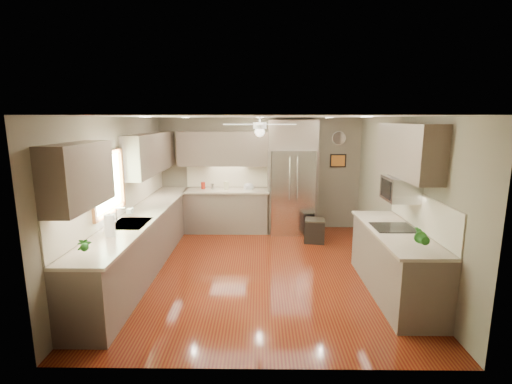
{
  "coord_description": "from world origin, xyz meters",
  "views": [
    {
      "loc": [
        0.01,
        -5.8,
        2.47
      ],
      "look_at": [
        -0.06,
        0.6,
        1.2
      ],
      "focal_mm": 26.0,
      "sensor_mm": 36.0,
      "label": 1
    }
  ],
  "objects_px": {
    "soap_bottle": "(131,211)",
    "potted_plant_left": "(83,245)",
    "microwave": "(400,189)",
    "stool": "(315,230)",
    "canister_b": "(212,186)",
    "refrigerator": "(292,179)",
    "canister_a": "(203,185)",
    "bowl": "(249,188)",
    "canister_c": "(226,185)",
    "paper_towel": "(110,226)",
    "potted_plant_right": "(421,236)"
  },
  "relations": [
    {
      "from": "soap_bottle",
      "to": "potted_plant_right",
      "type": "height_order",
      "value": "potted_plant_right"
    },
    {
      "from": "potted_plant_left",
      "to": "microwave",
      "type": "relative_size",
      "value": 0.53
    },
    {
      "from": "stool",
      "to": "potted_plant_right",
      "type": "bearing_deg",
      "value": -75.75
    },
    {
      "from": "refrigerator",
      "to": "canister_b",
      "type": "bearing_deg",
      "value": 178.97
    },
    {
      "from": "canister_c",
      "to": "potted_plant_left",
      "type": "height_order",
      "value": "potted_plant_left"
    },
    {
      "from": "microwave",
      "to": "stool",
      "type": "xyz_separation_m",
      "value": [
        -0.91,
        2.0,
        -1.24
      ]
    },
    {
      "from": "potted_plant_left",
      "to": "refrigerator",
      "type": "height_order",
      "value": "refrigerator"
    },
    {
      "from": "refrigerator",
      "to": "canister_a",
      "type": "bearing_deg",
      "value": 177.14
    },
    {
      "from": "potted_plant_right",
      "to": "stool",
      "type": "height_order",
      "value": "potted_plant_right"
    },
    {
      "from": "canister_a",
      "to": "refrigerator",
      "type": "height_order",
      "value": "refrigerator"
    },
    {
      "from": "refrigerator",
      "to": "microwave",
      "type": "height_order",
      "value": "refrigerator"
    },
    {
      "from": "bowl",
      "to": "potted_plant_right",
      "type": "bearing_deg",
      "value": -60.68
    },
    {
      "from": "bowl",
      "to": "microwave",
      "type": "relative_size",
      "value": 0.41
    },
    {
      "from": "canister_a",
      "to": "bowl",
      "type": "xyz_separation_m",
      "value": [
        1.01,
        -0.05,
        -0.05
      ]
    },
    {
      "from": "canister_b",
      "to": "potted_plant_left",
      "type": "bearing_deg",
      "value": -102.78
    },
    {
      "from": "canister_a",
      "to": "soap_bottle",
      "type": "xyz_separation_m",
      "value": [
        -0.8,
        -2.34,
        0.01
      ]
    },
    {
      "from": "stool",
      "to": "soap_bottle",
      "type": "bearing_deg",
      "value": -154.2
    },
    {
      "from": "potted_plant_left",
      "to": "bowl",
      "type": "bearing_deg",
      "value": 67.22
    },
    {
      "from": "canister_b",
      "to": "potted_plant_right",
      "type": "distance_m",
      "value": 4.81
    },
    {
      "from": "soap_bottle",
      "to": "canister_c",
      "type": "bearing_deg",
      "value": 60.27
    },
    {
      "from": "soap_bottle",
      "to": "microwave",
      "type": "xyz_separation_m",
      "value": [
        4.09,
        -0.47,
        0.45
      ]
    },
    {
      "from": "bowl",
      "to": "refrigerator",
      "type": "xyz_separation_m",
      "value": [
        0.95,
        -0.04,
        0.22
      ]
    },
    {
      "from": "canister_b",
      "to": "refrigerator",
      "type": "bearing_deg",
      "value": -1.03
    },
    {
      "from": "bowl",
      "to": "canister_c",
      "type": "bearing_deg",
      "value": 177.49
    },
    {
      "from": "canister_b",
      "to": "potted_plant_left",
      "type": "xyz_separation_m",
      "value": [
        -0.93,
        -4.08,
        0.08
      ]
    },
    {
      "from": "potted_plant_right",
      "to": "canister_c",
      "type": "bearing_deg",
      "value": 124.52
    },
    {
      "from": "refrigerator",
      "to": "paper_towel",
      "type": "xyz_separation_m",
      "value": [
        -2.67,
        -3.29,
        -0.11
      ]
    },
    {
      "from": "potted_plant_left",
      "to": "paper_towel",
      "type": "xyz_separation_m",
      "value": [
        -0.01,
        0.77,
        -0.01
      ]
    },
    {
      "from": "canister_b",
      "to": "refrigerator",
      "type": "xyz_separation_m",
      "value": [
        1.74,
        -0.03,
        0.18
      ]
    },
    {
      "from": "stool",
      "to": "paper_towel",
      "type": "distance_m",
      "value": 4.12
    },
    {
      "from": "canister_a",
      "to": "soap_bottle",
      "type": "distance_m",
      "value": 2.47
    },
    {
      "from": "microwave",
      "to": "canister_c",
      "type": "bearing_deg",
      "value": 134.95
    },
    {
      "from": "canister_c",
      "to": "paper_towel",
      "type": "bearing_deg",
      "value": -110.14
    },
    {
      "from": "canister_b",
      "to": "refrigerator",
      "type": "height_order",
      "value": "refrigerator"
    },
    {
      "from": "soap_bottle",
      "to": "refrigerator",
      "type": "relative_size",
      "value": 0.07
    },
    {
      "from": "stool",
      "to": "canister_a",
      "type": "bearing_deg",
      "value": 161.36
    },
    {
      "from": "bowl",
      "to": "refrigerator",
      "type": "bearing_deg",
      "value": -2.68
    },
    {
      "from": "soap_bottle",
      "to": "potted_plant_left",
      "type": "xyz_separation_m",
      "value": [
        0.1,
        -1.81,
        0.06
      ]
    },
    {
      "from": "microwave",
      "to": "potted_plant_right",
      "type": "bearing_deg",
      "value": -96.77
    },
    {
      "from": "soap_bottle",
      "to": "paper_towel",
      "type": "relative_size",
      "value": 0.54
    },
    {
      "from": "bowl",
      "to": "microwave",
      "type": "height_order",
      "value": "microwave"
    },
    {
      "from": "canister_a",
      "to": "canister_b",
      "type": "height_order",
      "value": "canister_a"
    },
    {
      "from": "canister_c",
      "to": "soap_bottle",
      "type": "bearing_deg",
      "value": -119.73
    },
    {
      "from": "potted_plant_left",
      "to": "potted_plant_right",
      "type": "relative_size",
      "value": 0.85
    },
    {
      "from": "canister_a",
      "to": "microwave",
      "type": "bearing_deg",
      "value": -40.52
    },
    {
      "from": "canister_c",
      "to": "paper_towel",
      "type": "distance_m",
      "value": 3.57
    },
    {
      "from": "canister_c",
      "to": "refrigerator",
      "type": "distance_m",
      "value": 1.45
    },
    {
      "from": "canister_c",
      "to": "potted_plant_left",
      "type": "bearing_deg",
      "value": -106.54
    },
    {
      "from": "potted_plant_left",
      "to": "paper_towel",
      "type": "height_order",
      "value": "paper_towel"
    },
    {
      "from": "canister_b",
      "to": "refrigerator",
      "type": "distance_m",
      "value": 1.75
    }
  ]
}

